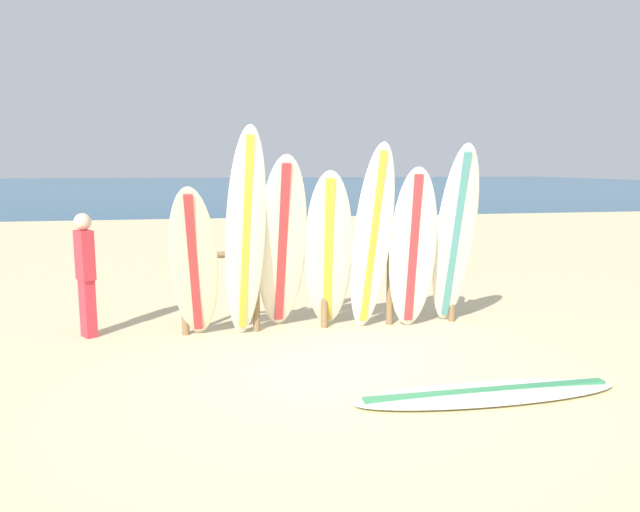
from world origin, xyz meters
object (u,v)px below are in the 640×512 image
(surfboard_leaning_far_left, at_px, (194,265))
(surfboard_leaning_far_right, at_px, (455,238))
(surfboard_rack, at_px, (324,273))
(surfboard_lying_on_sand, at_px, (488,393))
(small_boat_offshore, at_px, (269,192))
(surfboard_leaning_right, at_px, (413,250))
(surfboard_leaning_center, at_px, (328,253))
(surfboard_leaning_left, at_px, (246,236))
(surfboard_leaning_center_right, at_px, (372,240))
(beachgoer_standing, at_px, (86,270))
(surfboard_leaning_center_left, at_px, (282,247))

(surfboard_leaning_far_left, bearing_deg, surfboard_leaning_far_right, 0.08)
(surfboard_rack, bearing_deg, surfboard_lying_on_sand, -68.65)
(surfboard_leaning_far_right, xyz_separation_m, small_boat_offshore, (1.17, 33.70, -0.90))
(surfboard_lying_on_sand, distance_m, small_boat_offshore, 35.87)
(surfboard_leaning_right, distance_m, surfboard_leaning_far_right, 0.54)
(surfboard_lying_on_sand, bearing_deg, surfboard_leaning_center, 113.94)
(surfboard_leaning_left, xyz_separation_m, surfboard_leaning_far_right, (2.56, 0.04, -0.09))
(surfboard_leaning_left, relative_size, surfboard_lying_on_sand, 0.99)
(surfboard_leaning_center_right, height_order, beachgoer_standing, surfboard_leaning_center_right)
(small_boat_offshore, bearing_deg, surfboard_leaning_right, -92.88)
(surfboard_leaning_center_left, distance_m, surfboard_lying_on_sand, 2.94)
(surfboard_lying_on_sand, bearing_deg, surfboard_rack, 111.35)
(surfboard_leaning_far_left, bearing_deg, beachgoer_standing, 157.26)
(surfboard_rack, xyz_separation_m, surfboard_leaning_far_right, (1.56, -0.40, 0.46))
(surfboard_leaning_right, height_order, surfboard_leaning_far_right, surfboard_leaning_far_right)
(surfboard_leaning_far_left, height_order, beachgoer_standing, surfboard_leaning_far_left)
(surfboard_leaning_center, height_order, beachgoer_standing, surfboard_leaning_center)
(beachgoer_standing, bearing_deg, surfboard_leaning_left, -16.92)
(surfboard_leaning_center_right, height_order, small_boat_offshore, surfboard_leaning_center_right)
(surfboard_leaning_center_left, bearing_deg, small_boat_offshore, 84.39)
(surfboard_rack, relative_size, surfboard_leaning_left, 1.43)
(surfboard_leaning_center_left, distance_m, surfboard_leaning_right, 1.61)
(beachgoer_standing, bearing_deg, surfboard_leaning_far_right, -6.81)
(surfboard_leaning_left, height_order, surfboard_leaning_center, surfboard_leaning_left)
(surfboard_leaning_far_right, bearing_deg, surfboard_leaning_far_left, -179.92)
(surfboard_leaning_center_left, relative_size, surfboard_lying_on_sand, 0.87)
(surfboard_leaning_center_right, bearing_deg, surfboard_leaning_right, 3.10)
(beachgoer_standing, bearing_deg, surfboard_leaning_center_right, -8.28)
(surfboard_leaning_center_right, height_order, surfboard_leaning_right, surfboard_leaning_center_right)
(surfboard_leaning_far_right, bearing_deg, surfboard_leaning_center_right, 177.98)
(surfboard_leaning_center_right, height_order, surfboard_lying_on_sand, surfboard_leaning_center_right)
(surfboard_leaning_center, bearing_deg, beachgoer_standing, 171.74)
(surfboard_leaning_left, relative_size, small_boat_offshore, 0.85)
(surfboard_leaning_center_right, distance_m, surfboard_leaning_right, 0.55)
(surfboard_leaning_left, relative_size, surfboard_leaning_center_left, 1.14)
(surfboard_leaning_center_right, bearing_deg, surfboard_leaning_center, 171.62)
(surfboard_leaning_left, bearing_deg, surfboard_leaning_center, 8.63)
(surfboard_leaning_center, bearing_deg, surfboard_leaning_far_right, -4.15)
(surfboard_leaning_center, relative_size, surfboard_leaning_center_right, 0.87)
(surfboard_leaning_far_right, height_order, surfboard_lying_on_sand, surfboard_leaning_far_right)
(surfboard_leaning_left, bearing_deg, surfboard_leaning_far_right, 0.84)
(surfboard_leaning_center_left, bearing_deg, surfboard_lying_on_sand, -55.61)
(surfboard_leaning_center_right, bearing_deg, small_boat_offshore, 86.23)
(surfboard_rack, height_order, beachgoer_standing, beachgoer_standing)
(surfboard_leaning_far_left, xyz_separation_m, surfboard_leaning_center, (1.59, 0.12, 0.08))
(surfboard_leaning_center_left, bearing_deg, surfboard_leaning_center, -2.94)
(surfboard_rack, xyz_separation_m, surfboard_leaning_center_left, (-0.57, -0.25, 0.39))
(surfboard_leaning_far_right, relative_size, small_boat_offshore, 0.79)
(surfboard_leaning_center_right, distance_m, beachgoer_standing, 3.43)
(surfboard_leaning_far_right, distance_m, small_boat_offshore, 33.74)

